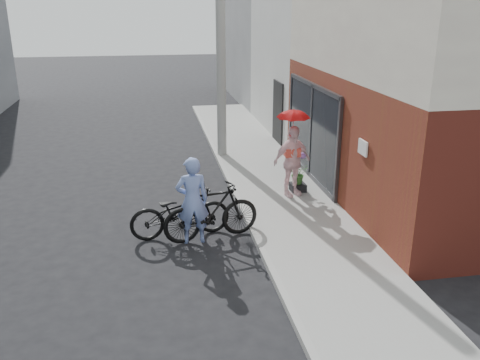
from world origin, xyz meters
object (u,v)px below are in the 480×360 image
object	(u,v)px
bike_left	(180,212)
kimono_woman	(292,161)
bike_right	(211,212)
utility_pole	(221,42)
planter	(298,187)
officer	(192,201)

from	to	relation	value
bike_left	kimono_woman	size ratio (longest dim) A/B	1.19
kimono_woman	bike_right	bearing A→B (deg)	-158.65
kimono_woman	bike_left	bearing A→B (deg)	-168.99
utility_pole	bike_left	size ratio (longest dim) A/B	3.39
bike_right	kimono_woman	size ratio (longest dim) A/B	1.16
utility_pole	planter	xyz separation A→B (m)	(1.40, -3.59, -3.28)
utility_pole	bike_right	xyz separation A→B (m)	(-1.04, -5.69, -2.90)
bike_left	utility_pole	bearing A→B (deg)	-23.96
bike_right	officer	bearing A→B (deg)	90.09
utility_pole	officer	xyz separation A→B (m)	(-1.42, -5.77, -2.60)
kimono_woman	officer	bearing A→B (deg)	-161.99
officer	bike_right	bearing A→B (deg)	-171.25
utility_pole	bike_right	bearing A→B (deg)	-100.33
utility_pole	planter	world-z (taller)	utility_pole
bike_left	planter	world-z (taller)	bike_left
planter	kimono_woman	bearing A→B (deg)	-134.51
utility_pole	bike_right	size ratio (longest dim) A/B	3.49
officer	planter	bearing A→B (deg)	-145.04
kimono_woman	planter	world-z (taller)	kimono_woman
utility_pole	bike_left	xyz separation A→B (m)	(-1.65, -5.45, -2.96)
bike_left	bike_right	bearing A→B (deg)	-118.36
officer	planter	distance (m)	3.63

